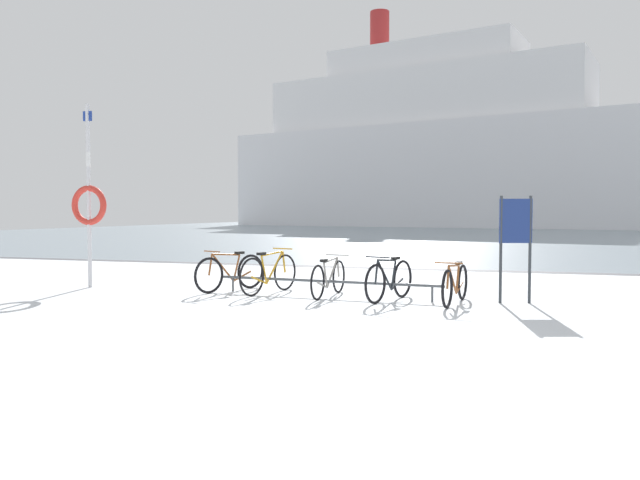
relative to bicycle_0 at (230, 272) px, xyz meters
The scene contains 10 objects.
ground 49.78m from the bicycle_0, 86.73° to the left, with size 80.00×132.00×0.08m.
bike_rack 2.04m from the bicycle_0, ahead, with size 4.34×0.37×0.31m.
bicycle_0 is the anchor object (origin of this frame).
bicycle_1 0.87m from the bicycle_0, ahead, with size 0.59×1.71×0.85m.
bicycle_2 2.08m from the bicycle_0, ahead, with size 0.46×1.71×0.75m.
bicycle_3 3.27m from the bicycle_0, ahead, with size 0.63×1.60×0.80m.
bicycle_4 4.40m from the bicycle_0, ahead, with size 0.46×1.71×0.74m.
info_sign 5.41m from the bicycle_0, ahead, with size 0.54×0.20×1.83m.
rescue_post 3.36m from the bicycle_0, behind, with size 0.82×0.13×3.76m.
ferry_ship 58.72m from the bicycle_0, 93.22° to the left, with size 47.06×22.81×24.53m.
Camera 1 is at (2.44, -6.84, 1.55)m, focal length 34.73 mm.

